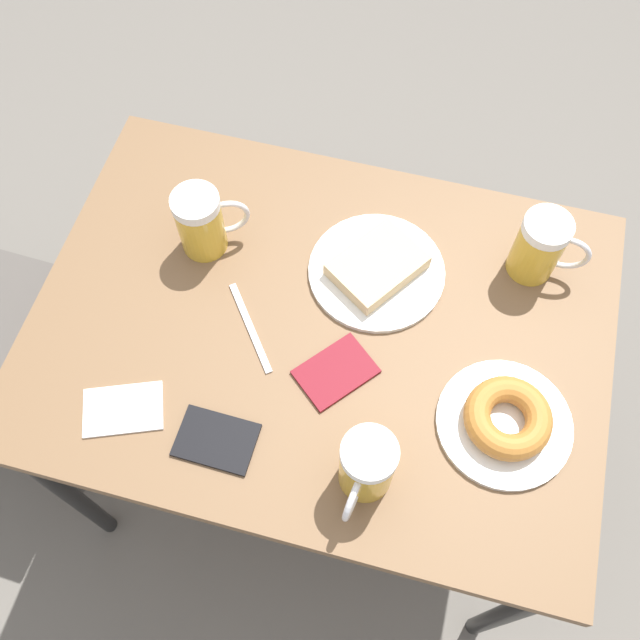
% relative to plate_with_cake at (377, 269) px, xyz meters
% --- Properties ---
extents(ground_plane, '(8.00, 8.00, 0.00)m').
position_rel_plate_with_cake_xyz_m(ground_plane, '(-0.13, 0.07, -0.74)').
color(ground_plane, '#666059').
extents(table, '(0.73, 1.00, 0.73)m').
position_rel_plate_with_cake_xyz_m(table, '(-0.13, 0.07, -0.08)').
color(table, brown).
rests_on(table, ground_plane).
extents(plate_with_cake, '(0.25, 0.25, 0.04)m').
position_rel_plate_with_cake_xyz_m(plate_with_cake, '(0.00, 0.00, 0.00)').
color(plate_with_cake, white).
rests_on(plate_with_cake, table).
extents(plate_with_donut, '(0.22, 0.22, 0.05)m').
position_rel_plate_with_cake_xyz_m(plate_with_donut, '(-0.23, -0.26, 0.01)').
color(plate_with_donut, white).
rests_on(plate_with_donut, table).
extents(beer_mug_left, '(0.09, 0.12, 0.14)m').
position_rel_plate_with_cake_xyz_m(beer_mug_left, '(-0.02, 0.32, 0.05)').
color(beer_mug_left, gold).
rests_on(beer_mug_left, table).
extents(beer_mug_center, '(0.13, 0.08, 0.14)m').
position_rel_plate_with_cake_xyz_m(beer_mug_center, '(-0.37, -0.06, 0.05)').
color(beer_mug_center, gold).
rests_on(beer_mug_center, table).
extents(beer_mug_right, '(0.08, 0.13, 0.14)m').
position_rel_plate_with_cake_xyz_m(beer_mug_right, '(0.08, -0.27, 0.05)').
color(beer_mug_right, gold).
rests_on(beer_mug_right, table).
extents(napkin_folded, '(0.13, 0.15, 0.00)m').
position_rel_plate_with_cake_xyz_m(napkin_folded, '(-0.36, 0.34, -0.01)').
color(napkin_folded, white).
rests_on(napkin_folded, table).
extents(fork, '(0.15, 0.12, 0.00)m').
position_rel_plate_with_cake_xyz_m(fork, '(-0.16, 0.19, -0.01)').
color(fork, silver).
rests_on(fork, table).
extents(passport_near_edge, '(0.15, 0.15, 0.01)m').
position_rel_plate_with_cake_xyz_m(passport_near_edge, '(-0.21, 0.02, -0.01)').
color(passport_near_edge, maroon).
rests_on(passport_near_edge, table).
extents(passport_far_edge, '(0.09, 0.13, 0.01)m').
position_rel_plate_with_cake_xyz_m(passport_far_edge, '(-0.37, 0.18, -0.01)').
color(passport_far_edge, black).
rests_on(passport_far_edge, table).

